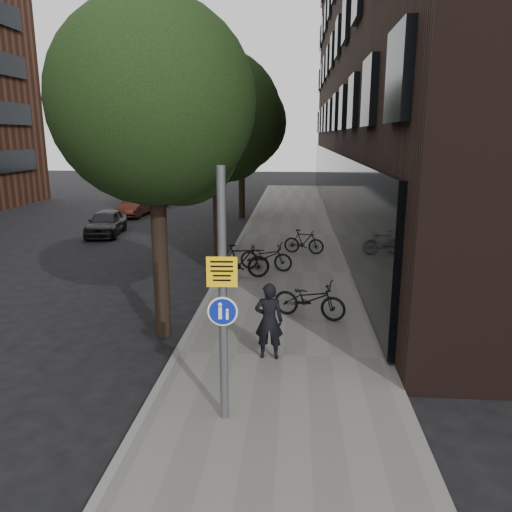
# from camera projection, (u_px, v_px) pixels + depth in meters

# --- Properties ---
(ground) EXTENTS (120.00, 120.00, 0.00)m
(ground) POSITION_uv_depth(u_px,v_px,m) (259.00, 459.00, 7.28)
(ground) COLOR black
(ground) RESTS_ON ground
(sidewalk) EXTENTS (4.50, 60.00, 0.12)m
(sidewalk) POSITION_uv_depth(u_px,v_px,m) (288.00, 273.00, 16.94)
(sidewalk) COLOR slate
(sidewalk) RESTS_ON ground
(curb_edge) EXTENTS (0.15, 60.00, 0.13)m
(curb_edge) POSITION_uv_depth(u_px,v_px,m) (222.00, 272.00, 17.11)
(curb_edge) COLOR slate
(curb_edge) RESTS_ON ground
(building_right_dark_brick) EXTENTS (12.00, 40.00, 18.00)m
(building_right_dark_brick) POSITION_uv_depth(u_px,v_px,m) (453.00, 49.00, 25.84)
(building_right_dark_brick) COLOR black
(building_right_dark_brick) RESTS_ON ground
(street_tree_near) EXTENTS (4.40, 4.40, 7.50)m
(street_tree_near) POSITION_uv_depth(u_px,v_px,m) (159.00, 112.00, 10.77)
(street_tree_near) COLOR black
(street_tree_near) RESTS_ON ground
(street_tree_mid) EXTENTS (5.00, 5.00, 7.80)m
(street_tree_mid) POSITION_uv_depth(u_px,v_px,m) (218.00, 122.00, 19.01)
(street_tree_mid) COLOR black
(street_tree_mid) RESTS_ON ground
(street_tree_far) EXTENTS (5.00, 5.00, 7.80)m
(street_tree_far) POSITION_uv_depth(u_px,v_px,m) (243.00, 126.00, 27.73)
(street_tree_far) COLOR black
(street_tree_far) RESTS_ON ground
(signpost) EXTENTS (0.47, 0.14, 4.07)m
(signpost) POSITION_uv_depth(u_px,v_px,m) (223.00, 297.00, 7.69)
(signpost) COLOR #595B5E
(signpost) RESTS_ON sidewalk
(pedestrian) EXTENTS (0.59, 0.39, 1.61)m
(pedestrian) POSITION_uv_depth(u_px,v_px,m) (269.00, 321.00, 10.18)
(pedestrian) COLOR black
(pedestrian) RESTS_ON sidewalk
(parked_bike_facade_near) EXTENTS (1.97, 1.20, 0.98)m
(parked_bike_facade_near) POSITION_uv_depth(u_px,v_px,m) (310.00, 299.00, 12.52)
(parked_bike_facade_near) COLOR black
(parked_bike_facade_near) RESTS_ON sidewalk
(parked_bike_facade_far) EXTENTS (1.63, 0.78, 0.94)m
(parked_bike_facade_far) POSITION_uv_depth(u_px,v_px,m) (304.00, 242.00, 19.39)
(parked_bike_facade_far) COLOR black
(parked_bike_facade_far) RESTS_ON sidewalk
(parked_bike_curb_near) EXTENTS (1.92, 1.03, 0.96)m
(parked_bike_curb_near) POSITION_uv_depth(u_px,v_px,m) (266.00, 256.00, 17.00)
(parked_bike_curb_near) COLOR black
(parked_bike_curb_near) RESTS_ON sidewalk
(parked_bike_curb_far) EXTENTS (1.92, 0.87, 1.12)m
(parked_bike_curb_far) POSITION_uv_depth(u_px,v_px,m) (241.00, 261.00, 16.02)
(parked_bike_curb_far) COLOR black
(parked_bike_curb_far) RESTS_ON sidewalk
(parked_car_near) EXTENTS (1.81, 3.67, 1.20)m
(parked_car_near) POSITION_uv_depth(u_px,v_px,m) (106.00, 223.00, 23.59)
(parked_car_near) COLOR black
(parked_car_near) RESTS_ON ground
(parked_car_mid) EXTENTS (1.32, 3.49, 1.14)m
(parked_car_mid) POSITION_uv_depth(u_px,v_px,m) (136.00, 206.00, 29.28)
(parked_car_mid) COLOR #582419
(parked_car_mid) RESTS_ON ground
(parked_car_far) EXTENTS (2.08, 4.51, 1.28)m
(parked_car_far) POSITION_uv_depth(u_px,v_px,m) (159.00, 195.00, 34.16)
(parked_car_far) COLOR black
(parked_car_far) RESTS_ON ground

